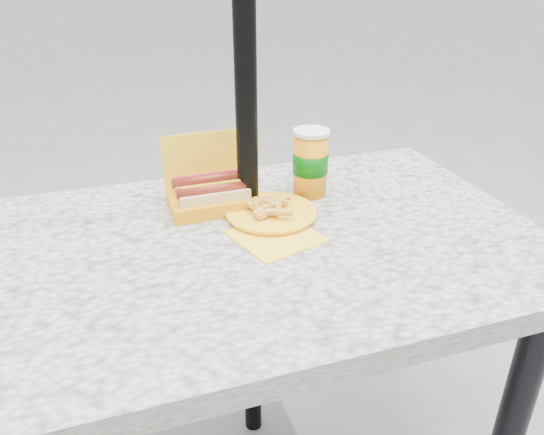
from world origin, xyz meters
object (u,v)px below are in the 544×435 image
object	(u,v)px
umbrella_pole	(245,59)
fries_plate	(271,213)
hotdog_box	(211,193)
soda_cup	(310,163)

from	to	relation	value
umbrella_pole	fries_plate	distance (m)	0.35
hotdog_box	fries_plate	bearing A→B (deg)	-40.56
umbrella_pole	fries_plate	bearing A→B (deg)	-66.16
hotdog_box	umbrella_pole	bearing A→B (deg)	-17.26
umbrella_pole	soda_cup	distance (m)	0.31
hotdog_box	soda_cup	xyz separation A→B (m)	(0.25, -0.00, 0.05)
soda_cup	hotdog_box	bearing A→B (deg)	179.19
umbrella_pole	hotdog_box	size ratio (longest dim) A/B	10.91
umbrella_pole	soda_cup	size ratio (longest dim) A/B	13.02
umbrella_pole	hotdog_box	xyz separation A→B (m)	(-0.09, 0.03, -0.31)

